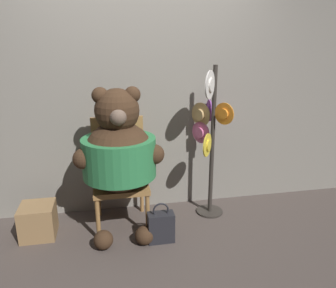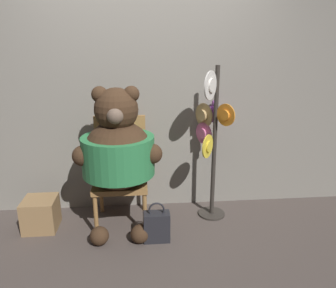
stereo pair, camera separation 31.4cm
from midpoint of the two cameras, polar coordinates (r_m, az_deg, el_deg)
ground_plane at (r=3.25m, az=-0.56°, el=-15.41°), size 14.00×14.00×0.00m
wall_back at (r=3.43m, az=-1.52°, el=9.30°), size 8.00×0.10×2.57m
chair at (r=3.30m, az=-5.55°, el=-4.31°), size 0.52×0.53×1.05m
teddy_bear at (r=3.04m, az=-5.79°, el=-1.24°), size 0.82×0.72×1.39m
hat_display_rack at (r=3.30m, az=10.24°, el=1.39°), size 0.31×0.54×1.56m
handbag_on_ground at (r=3.08m, az=1.03°, el=-14.19°), size 0.24×0.13×0.39m
wooden_crate at (r=3.43m, az=-18.83°, el=-11.50°), size 0.31×0.31×0.31m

